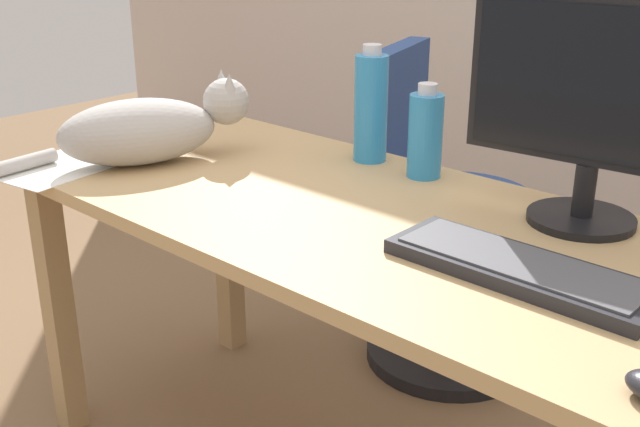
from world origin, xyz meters
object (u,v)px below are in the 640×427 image
Objects in this scene: keyboard at (521,269)px; water_bottle at (371,107)px; office_chair at (437,233)px; cat at (148,128)px; spray_bottle at (425,134)px; monitor at (595,105)px.

water_bottle is at bearing 150.77° from keyboard.
office_chair is at bearing 131.59° from keyboard.
cat is at bearing -135.81° from water_bottle.
keyboard is (0.63, -0.70, 0.33)m from office_chair.
cat is at bearing -147.00° from spray_bottle.
office_chair is 0.59m from water_bottle.
keyboard is (0.03, -0.28, -0.21)m from monitor.
water_bottle is at bearing 175.94° from monitor.
monitor reaches higher than cat.
water_bottle is (-0.57, 0.32, 0.11)m from keyboard.
spray_bottle is at bearing 143.09° from keyboard.
monitor is at bearing -35.43° from office_chair.
monitor is 1.09× the size of keyboard.
office_chair is at bearing 97.72° from water_bottle.
keyboard is 0.52m from spray_bottle.
office_chair reaches higher than cat.
office_chair reaches higher than keyboard.
monitor is at bearing 96.47° from keyboard.
keyboard is at bearing -36.91° from spray_bottle.
cat is 0.51m from water_bottle.
spray_bottle is at bearing -4.44° from water_bottle.
keyboard is at bearing -83.53° from monitor.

